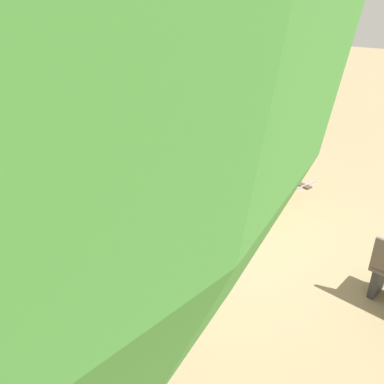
% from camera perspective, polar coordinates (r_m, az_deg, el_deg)
% --- Properties ---
extents(ground_plane, '(60.00, 60.00, 0.00)m').
position_cam_1_polar(ground_plane, '(6.09, 0.74, -4.41)').
color(ground_plane, '#8C7A56').
extents(track, '(0.76, 5.70, 0.04)m').
position_cam_1_polar(track, '(6.04, 0.19, -4.50)').
color(track, gray).
rests_on(track, ground_plane).
extents(locomotive, '(0.72, 1.45, 1.08)m').
position_cam_1_polar(locomotive, '(5.39, -6.91, -3.03)').
color(locomotive, black).
rests_on(locomotive, ground_plane).
extents(passenger_car, '(0.82, 2.00, 0.97)m').
position_cam_1_polar(passenger_car, '(6.40, 6.49, 1.22)').
color(passenger_car, '#3F3F3F').
rests_on(passenger_car, ground_plane).
extents(conductor_person, '(0.30, 0.30, 1.62)m').
position_cam_1_polar(conductor_person, '(6.24, -9.07, 5.71)').
color(conductor_person, '#282D47').
rests_on(conductor_person, ground_plane).
extents(fence_section, '(0.08, 6.78, 0.90)m').
position_cam_1_polar(fence_section, '(9.25, -16.51, 8.47)').
color(fence_section, '#756047').
rests_on(fence_section, ground_plane).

